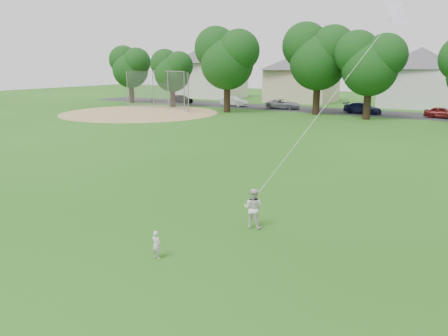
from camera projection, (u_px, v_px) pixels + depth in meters
The scene contains 9 objects.
ground at pixel (145, 244), 13.90m from camera, with size 160.00×160.00×0.00m, color #1E5112.
street at pixel (401, 115), 48.53m from camera, with size 90.00×7.00×0.01m, color #2D2D30.
dirt_infield at pixel (140, 113), 50.38m from camera, with size 18.00×18.00×0.02m, color #9E7F51.
toddler at pixel (156, 245), 12.76m from camera, with size 0.32×0.21×0.87m, color silver.
older_boy at pixel (253, 208), 15.13m from camera, with size 0.69×0.54×1.42m, color silver.
kite at pixel (329, 101), 15.82m from camera, with size 2.07×3.41×9.09m.
baseball_backstop at pixel (165, 90), 54.05m from camera, with size 10.53×2.94×4.64m.
parked_cars at pixel (412, 111), 46.93m from camera, with size 63.26×2.14×1.28m.
house_row at pixel (407, 69), 56.47m from camera, with size 77.17×14.20×10.34m.
Camera 1 is at (8.99, -9.65, 5.61)m, focal length 35.00 mm.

